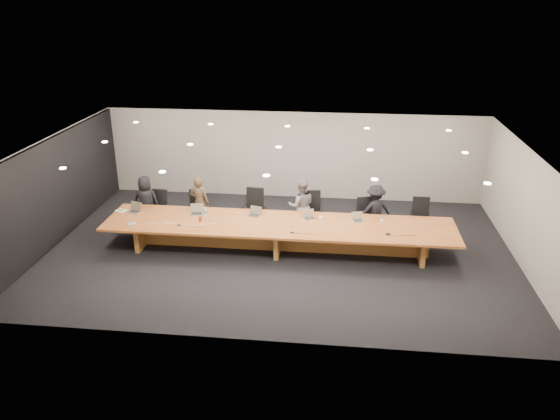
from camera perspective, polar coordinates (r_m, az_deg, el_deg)
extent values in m
plane|color=black|center=(14.30, -0.14, -4.17)|extent=(12.00, 12.00, 0.00)
cube|color=beige|center=(17.52, 1.37, 5.73)|extent=(12.00, 0.02, 2.80)
cube|color=black|center=(15.55, -22.45, 1.78)|extent=(0.08, 7.84, 2.74)
cube|color=brown|center=(14.00, -0.14, -1.52)|extent=(9.00, 1.80, 0.06)
cube|color=brown|center=(14.15, -0.14, -2.91)|extent=(7.65, 0.15, 0.69)
cube|color=brown|center=(14.96, -13.97, -2.17)|extent=(0.12, 1.26, 0.69)
cube|color=brown|center=(14.15, -0.14, -2.91)|extent=(0.12, 1.26, 0.69)
cube|color=brown|center=(14.24, 14.44, -3.51)|extent=(0.12, 1.26, 0.69)
imported|color=black|center=(15.95, -13.84, 0.90)|extent=(0.75, 0.51, 1.48)
imported|color=#3A2E1F|center=(15.43, -8.40, 0.75)|extent=(0.62, 0.46, 1.55)
imported|color=slate|center=(15.08, 2.23, 0.42)|extent=(0.82, 0.68, 1.53)
imported|color=black|center=(15.12, 9.91, -0.02)|extent=(1.06, 0.81, 1.44)
cylinder|color=#AEBFBA|center=(14.54, -7.82, -0.19)|extent=(0.08, 0.08, 0.23)
cylinder|color=#652C11|center=(14.26, -8.35, -0.93)|extent=(0.10, 0.10, 0.11)
cone|color=white|center=(14.22, 4.25, -0.85)|extent=(0.10, 0.10, 0.10)
cone|color=white|center=(14.26, 10.60, -1.16)|extent=(0.09, 0.09, 0.08)
cube|color=white|center=(15.39, -16.28, -0.05)|extent=(0.33, 0.30, 0.02)
cube|color=#5BAC2D|center=(15.38, -16.28, 0.02)|extent=(0.18, 0.12, 0.03)
cube|color=silver|center=(14.41, -15.19, -1.43)|extent=(0.26, 0.23, 0.03)
cone|color=black|center=(14.11, -10.52, -1.52)|extent=(0.14, 0.14, 0.03)
cone|color=black|center=(13.46, 1.28, -2.33)|extent=(0.11, 0.11, 0.03)
cone|color=black|center=(13.62, 11.23, -2.44)|extent=(0.17, 0.17, 0.03)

